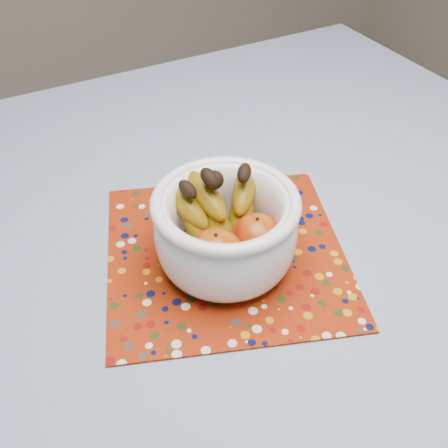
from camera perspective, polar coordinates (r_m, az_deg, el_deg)
name	(u,v)px	position (r m, az deg, el deg)	size (l,w,h in m)	color
table	(264,272)	(0.90, 4.43, -5.18)	(1.20, 1.20, 0.75)	brown
tablecloth	(267,237)	(0.84, 4.72, -1.39)	(1.32, 1.32, 0.01)	slate
placemat	(226,253)	(0.80, 0.19, -3.13)	(0.36, 0.36, 0.00)	maroon
fruit_bowl	(225,224)	(0.74, 0.06, 0.03)	(0.22, 0.21, 0.15)	white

